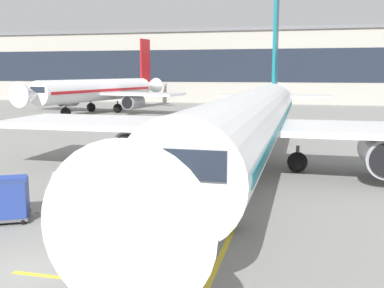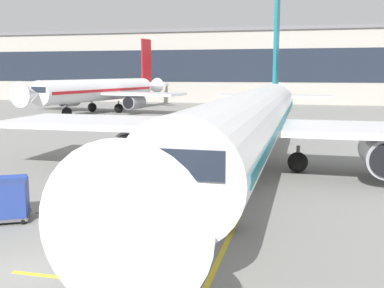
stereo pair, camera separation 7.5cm
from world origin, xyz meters
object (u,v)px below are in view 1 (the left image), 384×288
Objects in this scene: parked_airplane at (255,119)px; safety_cone_wingtip at (141,173)px; distant_airplane at (101,91)px; baggage_cart_lead at (74,193)px; safety_cone_engine_keepout at (114,171)px; ground_crew_by_carts at (75,180)px; belt_loader at (141,183)px; ground_crew_by_loader at (109,193)px; baggage_cart_second at (4,198)px.

safety_cone_wingtip is (-6.38, -3.50, -3.07)m from parked_airplane.
baggage_cart_lead is at bearing -66.79° from distant_airplane.
safety_cone_wingtip reaches higher than safety_cone_engine_keepout.
parked_airplane reaches higher than distant_airplane.
baggage_cart_lead is 1.59× the size of ground_crew_by_carts.
safety_cone_wingtip is at bearing 109.73° from belt_loader.
ground_crew_by_carts is 2.20× the size of safety_cone_wingtip.
ground_crew_by_loader is at bearing -65.15° from distant_airplane.
parked_airplane is at bearing 56.93° from baggage_cart_lead.
distant_airplane reaches higher than safety_cone_engine_keepout.
baggage_cart_lead is at bearing -63.41° from ground_crew_by_carts.
safety_cone_engine_keepout is at bearing 126.89° from belt_loader.
distant_airplane reaches higher than ground_crew_by_carts.
safety_cone_engine_keepout is (1.30, 8.91, -0.63)m from baggage_cart_second.
baggage_cart_lead is at bearing -127.07° from belt_loader.
ground_crew_by_loader and ground_crew_by_carts have the same top height.
baggage_cart_second reaches higher than ground_crew_by_loader.
distant_airplane is (-21.44, 49.98, 2.53)m from baggage_cart_lead.
baggage_cart_second is at bearing -98.29° from safety_cone_engine_keepout.
safety_cone_wingtip is (3.13, 8.75, -0.61)m from baggage_cart_second.
baggage_cart_second reaches higher than safety_cone_engine_keepout.
ground_crew_by_loader is 0.05× the size of distant_airplane.
belt_loader is 2.85× the size of ground_crew_by_loader.
belt_loader is at bearing 76.14° from ground_crew_by_loader.
parked_airplane is at bearing 45.90° from ground_crew_by_carts.
ground_crew_by_loader is (1.55, 0.34, -0.00)m from baggage_cart_lead.
parked_airplane is 25.03× the size of ground_crew_by_loader.
belt_loader reaches higher than ground_crew_by_loader.
safety_cone_engine_keepout is at bearing 90.54° from ground_crew_by_carts.
belt_loader is at bearing -63.37° from distant_airplane.
ground_crew_by_carts is 2.27× the size of safety_cone_engine_keepout.
safety_cone_engine_keepout is (-0.05, 5.08, -0.62)m from ground_crew_by_carts.
parked_airplane reaches higher than ground_crew_by_carts.
ground_crew_by_loader reaches higher than safety_cone_wingtip.
baggage_cart_second is 3.50× the size of safety_cone_wingtip.
baggage_cart_second is (-9.51, -12.25, -2.45)m from parked_airplane.
baggage_cart_second reaches higher than safety_cone_wingtip.
baggage_cart_second is 4.06m from ground_crew_by_carts.
belt_loader reaches higher than baggage_cart_lead.
baggage_cart_second is 3.62× the size of safety_cone_engine_keepout.
belt_loader is at bearing -121.50° from parked_airplane.
baggage_cart_lead is at bearing 30.90° from baggage_cart_second.
ground_crew_by_loader is 1.00× the size of ground_crew_by_carts.
belt_loader is 2.63m from ground_crew_by_loader.
safety_cone_engine_keepout is at bearing 99.29° from baggage_cart_lead.
ground_crew_by_carts is at bearing -134.10° from parked_airplane.
ground_crew_by_loader is at bearing -82.30° from safety_cone_wingtip.
ground_crew_by_carts is at bearing 70.63° from baggage_cart_second.
ground_crew_by_carts is (1.35, 3.83, -0.00)m from baggage_cart_second.
parked_airplane is 15.71× the size of baggage_cart_lead.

